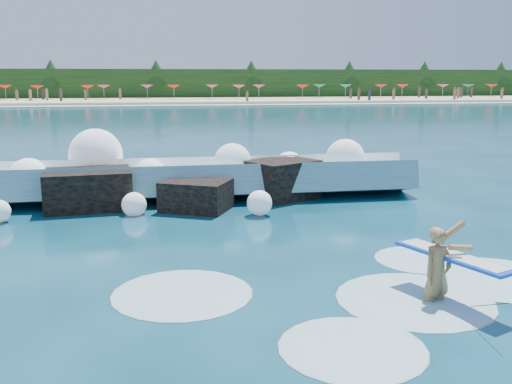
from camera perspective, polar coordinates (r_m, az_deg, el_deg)
The scene contains 11 objects.
ground at distance 10.67m, azimuth -6.21°, elevation -8.71°, with size 200.00×200.00×0.00m, color #082F41.
beach at distance 88.08m, azimuth -9.46°, elevation 9.00°, with size 140.00×20.00×0.40m, color tan.
wet_band at distance 77.10m, azimuth -9.39°, elevation 8.56°, with size 140.00×5.00×0.08m, color silver.
treeline at distance 98.02m, azimuth -9.55°, elevation 10.57°, with size 140.00×4.00×5.00m, color black.
breaking_wave at distance 17.84m, azimuth -12.80°, elevation 1.02°, with size 17.67×2.77×1.52m.
rock_cluster at distance 16.76m, azimuth -7.46°, elevation 0.23°, with size 8.21×3.37×1.38m.
surfer_with_board at distance 9.86m, azimuth 18.00°, elevation -7.41°, with size 1.24×2.78×1.55m.
wave_spray at distance 17.80m, azimuth -13.74°, elevation 2.47°, with size 14.80×4.64×2.18m.
surf_foam at distance 10.20m, azimuth 13.41°, elevation -9.94°, with size 9.12×5.47×0.13m.
beach_umbrellas at distance 89.94m, azimuth -9.62°, elevation 10.35°, with size 112.72×6.85×0.50m.
beachgoers at distance 85.93m, azimuth -1.65°, elevation 9.69°, with size 101.71×13.05×1.92m.
Camera 1 is at (-0.55, -10.01, 3.66)m, focal length 40.00 mm.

